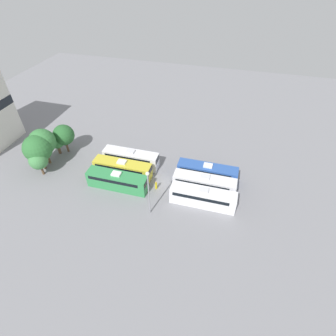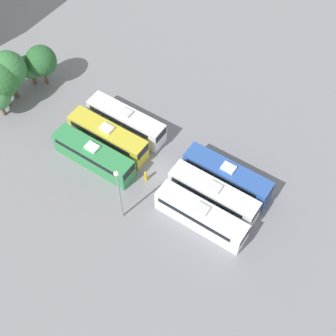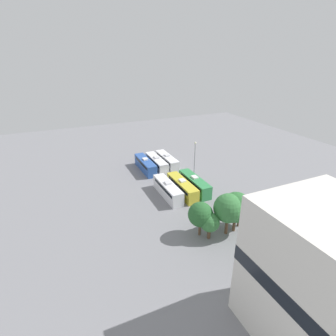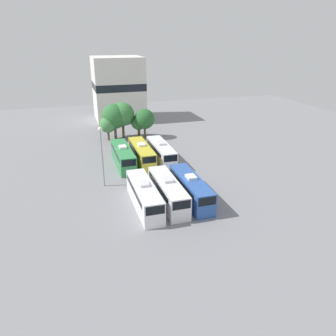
{
  "view_description": "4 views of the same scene",
  "coord_description": "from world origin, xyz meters",
  "px_view_note": "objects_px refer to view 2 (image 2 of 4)",
  "views": [
    {
      "loc": [
        -33.67,
        -10.21,
        33.58
      ],
      "look_at": [
        1.78,
        -0.47,
        2.14
      ],
      "focal_mm": 28.0,
      "sensor_mm": 36.0,
      "label": 1
    },
    {
      "loc": [
        -26.83,
        -19.25,
        47.35
      ],
      "look_at": [
        -0.04,
        -1.27,
        1.91
      ],
      "focal_mm": 50.0,
      "sensor_mm": 36.0,
      "label": 2
    },
    {
      "loc": [
        23.9,
        53.6,
        28.67
      ],
      "look_at": [
        -0.41,
        -0.73,
        2.77
      ],
      "focal_mm": 28.0,
      "sensor_mm": 36.0,
      "label": 3
    },
    {
      "loc": [
        -11.29,
        -44.33,
        20.39
      ],
      "look_at": [
        1.9,
        -1.22,
        2.19
      ],
      "focal_mm": 35.0,
      "sensor_mm": 36.0,
      "label": 4
    }
  ],
  "objects_px": {
    "bus_0": "(201,216)",
    "tree_4": "(41,61)",
    "worker_person": "(146,176)",
    "tree_3": "(30,67)",
    "bus_3": "(94,155)",
    "light_pole": "(119,188)",
    "bus_2": "(227,175)",
    "tree_2": "(8,70)",
    "bus_5": "(126,120)",
    "bus_1": "(213,194)",
    "bus_4": "(108,136)"
  },
  "relations": [
    {
      "from": "bus_3",
      "to": "light_pole",
      "type": "height_order",
      "value": "light_pole"
    },
    {
      "from": "bus_2",
      "to": "bus_1",
      "type": "bearing_deg",
      "value": 179.65
    },
    {
      "from": "bus_5",
      "to": "bus_0",
      "type": "bearing_deg",
      "value": -113.32
    },
    {
      "from": "light_pole",
      "to": "tree_3",
      "type": "relative_size",
      "value": 1.83
    },
    {
      "from": "bus_3",
      "to": "tree_3",
      "type": "xyz_separation_m",
      "value": [
        6.21,
        15.98,
        1.46
      ]
    },
    {
      "from": "bus_0",
      "to": "bus_3",
      "type": "bearing_deg",
      "value": 90.26
    },
    {
      "from": "bus_4",
      "to": "tree_2",
      "type": "relative_size",
      "value": 1.44
    },
    {
      "from": "tree_3",
      "to": "bus_3",
      "type": "bearing_deg",
      "value": -111.23
    },
    {
      "from": "bus_4",
      "to": "tree_3",
      "type": "distance_m",
      "value": 15.94
    },
    {
      "from": "bus_5",
      "to": "tree_2",
      "type": "xyz_separation_m",
      "value": [
        -3.89,
        16.1,
        3.4
      ]
    },
    {
      "from": "bus_1",
      "to": "tree_3",
      "type": "relative_size",
      "value": 2.26
    },
    {
      "from": "bus_0",
      "to": "tree_4",
      "type": "bearing_deg",
      "value": 76.58
    },
    {
      "from": "bus_2",
      "to": "bus_5",
      "type": "relative_size",
      "value": 1.0
    },
    {
      "from": "bus_0",
      "to": "worker_person",
      "type": "relative_size",
      "value": 6.19
    },
    {
      "from": "bus_1",
      "to": "worker_person",
      "type": "bearing_deg",
      "value": 102.38
    },
    {
      "from": "tree_4",
      "to": "bus_4",
      "type": "bearing_deg",
      "value": -105.32
    },
    {
      "from": "light_pole",
      "to": "tree_4",
      "type": "relative_size",
      "value": 1.41
    },
    {
      "from": "bus_3",
      "to": "bus_4",
      "type": "relative_size",
      "value": 1.0
    },
    {
      "from": "bus_5",
      "to": "worker_person",
      "type": "bearing_deg",
      "value": -127.54
    },
    {
      "from": "bus_0",
      "to": "tree_4",
      "type": "height_order",
      "value": "tree_4"
    },
    {
      "from": "bus_5",
      "to": "bus_1",
      "type": "bearing_deg",
      "value": -102.75
    },
    {
      "from": "bus_2",
      "to": "tree_2",
      "type": "xyz_separation_m",
      "value": [
        -3.65,
        31.21,
        3.4
      ]
    },
    {
      "from": "light_pole",
      "to": "worker_person",
      "type": "bearing_deg",
      "value": 6.99
    },
    {
      "from": "bus_1",
      "to": "tree_3",
      "type": "height_order",
      "value": "tree_3"
    },
    {
      "from": "bus_0",
      "to": "light_pole",
      "type": "xyz_separation_m",
      "value": [
        -4.17,
        7.9,
        4.22
      ]
    },
    {
      "from": "worker_person",
      "to": "tree_2",
      "type": "bearing_deg",
      "value": 86.65
    },
    {
      "from": "bus_3",
      "to": "bus_5",
      "type": "relative_size",
      "value": 1.0
    },
    {
      "from": "bus_0",
      "to": "bus_3",
      "type": "xyz_separation_m",
      "value": [
        -0.07,
        15.34,
        0.0
      ]
    },
    {
      "from": "bus_4",
      "to": "tree_2",
      "type": "xyz_separation_m",
      "value": [
        -0.5,
        15.77,
        3.4
      ]
    },
    {
      "from": "bus_2",
      "to": "bus_5",
      "type": "distance_m",
      "value": 15.11
    },
    {
      "from": "bus_2",
      "to": "tree_2",
      "type": "bearing_deg",
      "value": 96.68
    },
    {
      "from": "bus_3",
      "to": "worker_person",
      "type": "xyz_separation_m",
      "value": [
        1.47,
        -6.76,
        -0.86
      ]
    },
    {
      "from": "bus_0",
      "to": "tree_2",
      "type": "distance_m",
      "value": 31.79
    },
    {
      "from": "bus_5",
      "to": "bus_3",
      "type": "bearing_deg",
      "value": -179.6
    },
    {
      "from": "bus_2",
      "to": "bus_5",
      "type": "height_order",
      "value": "same"
    },
    {
      "from": "bus_2",
      "to": "tree_2",
      "type": "relative_size",
      "value": 1.44
    },
    {
      "from": "tree_2",
      "to": "tree_4",
      "type": "relative_size",
      "value": 1.21
    },
    {
      "from": "worker_person",
      "to": "tree_3",
      "type": "height_order",
      "value": "tree_3"
    },
    {
      "from": "bus_4",
      "to": "light_pole",
      "type": "height_order",
      "value": "light_pole"
    },
    {
      "from": "bus_1",
      "to": "light_pole",
      "type": "bearing_deg",
      "value": 134.2
    },
    {
      "from": "tree_2",
      "to": "tree_4",
      "type": "height_order",
      "value": "tree_2"
    },
    {
      "from": "bus_4",
      "to": "light_pole",
      "type": "bearing_deg",
      "value": -133.46
    },
    {
      "from": "light_pole",
      "to": "tree_3",
      "type": "height_order",
      "value": "light_pole"
    },
    {
      "from": "bus_0",
      "to": "tree_3",
      "type": "distance_m",
      "value": 31.95
    },
    {
      "from": "tree_4",
      "to": "bus_2",
      "type": "bearing_deg",
      "value": -91.44
    },
    {
      "from": "bus_0",
      "to": "light_pole",
      "type": "height_order",
      "value": "light_pole"
    },
    {
      "from": "worker_person",
      "to": "tree_4",
      "type": "bearing_deg",
      "value": 74.96
    },
    {
      "from": "bus_2",
      "to": "tree_2",
      "type": "distance_m",
      "value": 31.61
    },
    {
      "from": "worker_person",
      "to": "light_pole",
      "type": "relative_size",
      "value": 0.2
    },
    {
      "from": "bus_3",
      "to": "bus_5",
      "type": "xyz_separation_m",
      "value": [
        6.71,
        0.05,
        0.0
      ]
    }
  ]
}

